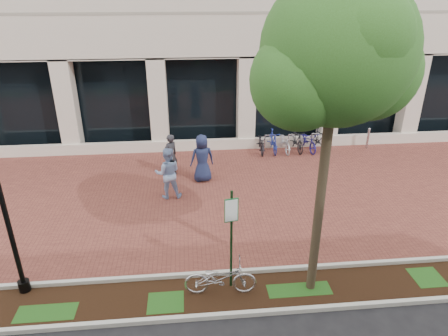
{
  "coord_description": "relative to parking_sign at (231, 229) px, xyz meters",
  "views": [
    {
      "loc": [
        -0.77,
        -12.93,
        6.95
      ],
      "look_at": [
        0.42,
        -0.8,
        1.43
      ],
      "focal_mm": 32.0,
      "sensor_mm": 36.0,
      "label": 1
    }
  ],
  "objects": [
    {
      "name": "brick_plaza",
      "position": [
        -0.19,
        4.96,
        -1.71
      ],
      "size": [
        40.0,
        9.0,
        0.01
      ],
      "primitive_type": "cube",
      "color": "brown",
      "rests_on": "ground"
    },
    {
      "name": "curb_plaza_side",
      "position": [
        -0.19,
        0.46,
        -1.65
      ],
      "size": [
        40.0,
        0.12,
        0.12
      ],
      "primitive_type": "cube",
      "color": "beige",
      "rests_on": "ground"
    },
    {
      "name": "bollard",
      "position": [
        7.46,
        8.85,
        -1.19
      ],
      "size": [
        0.12,
        0.12,
        1.03
      ],
      "color": "#B7B7BC",
      "rests_on": "ground"
    },
    {
      "name": "pedestrian_right",
      "position": [
        -0.42,
        6.2,
        -0.77
      ],
      "size": [
        1.02,
        0.76,
        1.89
      ],
      "primitive_type": "imported",
      "rotation": [
        0.0,
        0.0,
        3.32
      ],
      "color": "#1B2344",
      "rests_on": "ground"
    },
    {
      "name": "bike_rack_cluster",
      "position": [
        3.77,
        8.96,
        -1.23
      ],
      "size": [
        3.51,
        1.82,
        1.02
      ],
      "rotation": [
        0.0,
        0.0,
        0.05
      ],
      "color": "black",
      "rests_on": "ground"
    },
    {
      "name": "street_tree",
      "position": [
        2.06,
        -0.21,
        3.93
      ],
      "size": [
        3.64,
        3.03,
        7.36
      ],
      "color": "#4A3C2A",
      "rests_on": "ground"
    },
    {
      "name": "planting_strip",
      "position": [
        -0.19,
        -0.29,
        -1.71
      ],
      "size": [
        40.0,
        1.5,
        0.01
      ],
      "primitive_type": "cube",
      "color": "black",
      "rests_on": "ground"
    },
    {
      "name": "parking_sign",
      "position": [
        0.0,
        0.0,
        0.0
      ],
      "size": [
        0.34,
        0.07,
        2.73
      ],
      "rotation": [
        0.0,
        0.0,
        0.19
      ],
      "color": "#14381A",
      "rests_on": "ground"
    },
    {
      "name": "locked_bicycle",
      "position": [
        -0.28,
        -0.22,
        -1.25
      ],
      "size": [
        1.82,
        0.73,
        0.94
      ],
      "primitive_type": "imported",
      "rotation": [
        0.0,
        0.0,
        1.51
      ],
      "color": "silver",
      "rests_on": "ground"
    },
    {
      "name": "lamppost",
      "position": [
        -5.17,
        0.34,
        0.88
      ],
      "size": [
        0.36,
        0.36,
        4.6
      ],
      "color": "black",
      "rests_on": "ground"
    },
    {
      "name": "pedestrian_left",
      "position": [
        -1.65,
        6.81,
        -0.84
      ],
      "size": [
        0.76,
        0.72,
        1.74
      ],
      "primitive_type": "imported",
      "rotation": [
        0.0,
        0.0,
        3.82
      ],
      "color": "#26262A",
      "rests_on": "ground"
    },
    {
      "name": "ground",
      "position": [
        -0.19,
        4.96,
        -1.71
      ],
      "size": [
        120.0,
        120.0,
        0.0
      ],
      "primitive_type": "plane",
      "color": "black",
      "rests_on": "ground"
    },
    {
      "name": "curb_street_side",
      "position": [
        -0.19,
        -1.04,
        -1.65
      ],
      "size": [
        40.0,
        0.12,
        0.12
      ],
      "primitive_type": "cube",
      "color": "beige",
      "rests_on": "ground"
    },
    {
      "name": "pedestrian_mid",
      "position": [
        -1.7,
        4.96,
        -0.76
      ],
      "size": [
        0.96,
        0.77,
        1.9
      ],
      "primitive_type": "imported",
      "rotation": [
        0.0,
        0.0,
        3.19
      ],
      "color": "#91ABD9",
      "rests_on": "ground"
    }
  ]
}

